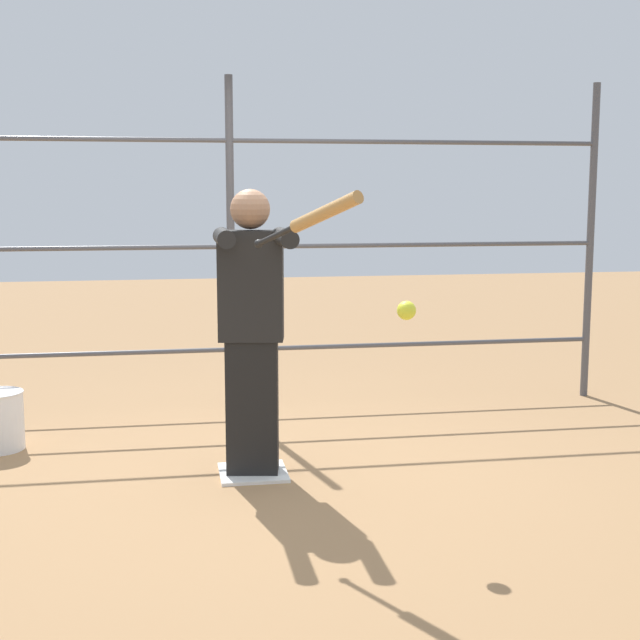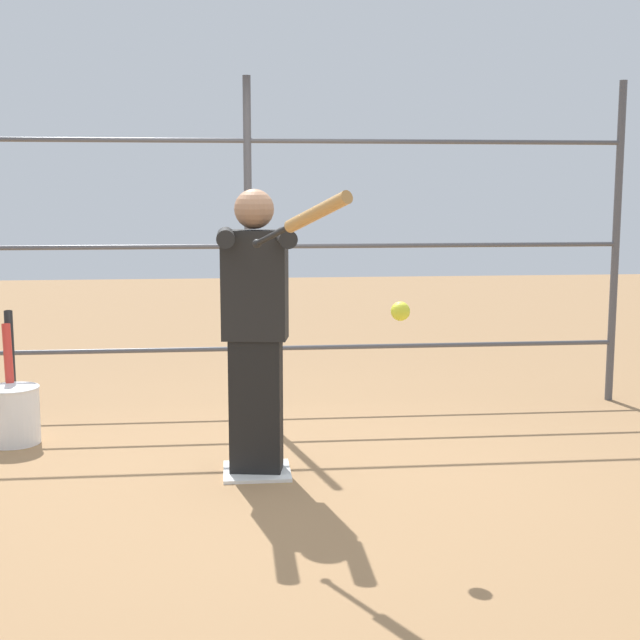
{
  "view_description": "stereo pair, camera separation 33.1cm",
  "coord_description": "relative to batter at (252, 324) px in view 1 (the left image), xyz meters",
  "views": [
    {
      "loc": [
        0.48,
        5.13,
        1.68
      ],
      "look_at": [
        -0.35,
        0.35,
        0.98
      ],
      "focal_mm": 50.0,
      "sensor_mm": 36.0,
      "label": 1
    },
    {
      "loc": [
        0.15,
        5.17,
        1.68
      ],
      "look_at": [
        -0.35,
        0.35,
        0.98
      ],
      "focal_mm": 50.0,
      "sensor_mm": 36.0,
      "label": 2
    }
  ],
  "objects": [
    {
      "name": "batter",
      "position": [
        0.0,
        0.0,
        0.0
      ],
      "size": [
        0.43,
        0.62,
        1.69
      ],
      "color": "black",
      "rests_on": "ground"
    },
    {
      "name": "fence_backstop",
      "position": [
        0.0,
        -1.62,
        0.35
      ],
      "size": [
        5.86,
        0.06,
        2.52
      ],
      "color": "#4C4C51",
      "rests_on": "ground"
    },
    {
      "name": "ground_plane",
      "position": [
        0.0,
        -0.02,
        -0.91
      ],
      "size": [
        24.0,
        24.0,
        0.0
      ],
      "primitive_type": "plane",
      "color": "#9E754C"
    },
    {
      "name": "baseball_bat_swinging",
      "position": [
        -0.24,
        0.84,
        0.64
      ],
      "size": [
        0.45,
        0.72,
        0.3
      ],
      "color": "black"
    },
    {
      "name": "home_plate",
      "position": [
        0.0,
        -0.02,
        -0.9
      ],
      "size": [
        0.4,
        0.4,
        0.02
      ],
      "color": "white",
      "rests_on": "ground"
    },
    {
      "name": "softball_in_flight",
      "position": [
        -0.69,
        0.86,
        0.18
      ],
      "size": [
        0.1,
        0.1,
        0.1
      ],
      "color": "yellow"
    }
  ]
}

